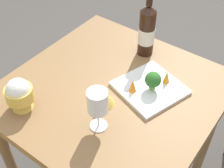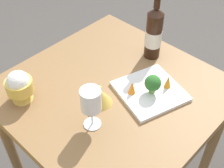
% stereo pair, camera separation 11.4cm
% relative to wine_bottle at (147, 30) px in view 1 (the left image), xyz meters
% --- Properties ---
extents(dining_table, '(0.86, 0.86, 0.75)m').
position_rel_wine_bottle_xyz_m(dining_table, '(0.30, 0.02, -0.22)').
color(dining_table, olive).
rests_on(dining_table, ground_plane).
extents(wine_bottle, '(0.08, 0.08, 0.32)m').
position_rel_wine_bottle_xyz_m(wine_bottle, '(0.00, 0.00, 0.00)').
color(wine_bottle, black).
rests_on(wine_bottle, dining_table).
extents(wine_glass, '(0.08, 0.08, 0.18)m').
position_rel_wine_bottle_xyz_m(wine_glass, '(0.49, 0.10, 0.00)').
color(wine_glass, white).
rests_on(wine_glass, dining_table).
extents(rice_bowl, '(0.11, 0.11, 0.14)m').
position_rel_wine_bottle_xyz_m(rice_bowl, '(0.59, -0.20, -0.05)').
color(rice_bowl, gold).
rests_on(rice_bowl, dining_table).
extents(rice_bowl_lid, '(0.10, 0.10, 0.09)m').
position_rel_wine_bottle_xyz_m(rice_bowl_lid, '(0.39, 0.04, -0.09)').
color(rice_bowl_lid, gold).
rests_on(rice_bowl_lid, dining_table).
extents(serving_plate, '(0.31, 0.31, 0.02)m').
position_rel_wine_bottle_xyz_m(serving_plate, '(0.20, 0.15, -0.12)').
color(serving_plate, white).
rests_on(serving_plate, dining_table).
extents(broccoli_floret, '(0.07, 0.07, 0.09)m').
position_rel_wine_bottle_xyz_m(broccoli_floret, '(0.21, 0.17, -0.06)').
color(broccoli_floret, '#729E4C').
rests_on(broccoli_floret, serving_plate).
extents(carrot_garnish_left, '(0.03, 0.03, 0.06)m').
position_rel_wine_bottle_xyz_m(carrot_garnish_left, '(0.14, 0.19, -0.08)').
color(carrot_garnish_left, orange).
rests_on(carrot_garnish_left, serving_plate).
extents(carrot_garnish_right, '(0.03, 0.03, 0.06)m').
position_rel_wine_bottle_xyz_m(carrot_garnish_right, '(0.27, 0.11, -0.08)').
color(carrot_garnish_right, orange).
rests_on(carrot_garnish_right, serving_plate).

